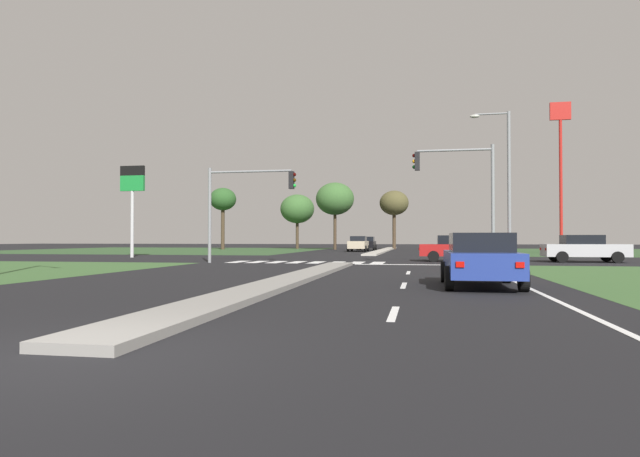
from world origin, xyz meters
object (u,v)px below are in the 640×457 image
Objects in this scene: car_beige_second at (358,244)px; traffic_signal_near_left at (242,196)px; street_lamp_second at (506,177)px; treeline_near at (223,200)px; car_red_near at (457,248)px; car_black_fourth at (367,243)px; treeline_fourth at (394,203)px; traffic_signal_near_right at (465,183)px; car_silver_fifth at (584,248)px; fuel_price_totem at (132,190)px; fastfood_pole_sign at (560,145)px; car_blue_third at (480,259)px; treeline_third at (335,199)px; treeline_second at (297,209)px.

traffic_signal_near_left is at bearing 83.38° from car_beige_second.
street_lamp_second is at bearing 15.22° from traffic_signal_near_left.
car_red_near is at bearing -50.56° from treeline_near.
car_red_near is 1.07× the size of car_black_fourth.
traffic_signal_near_left is at bearing -98.68° from treeline_fourth.
treeline_near is (-26.62, 36.53, 2.00)m from traffic_signal_near_right.
car_silver_fifth is 29.84m from fuel_price_totem.
car_beige_second is 21.42m from fastfood_pole_sign.
car_red_near is 4.91m from street_lamp_second.
car_blue_third is at bearing -42.83° from fuel_price_totem.
car_blue_third is 0.59× the size of treeline_fourth.
treeline_fourth reaches higher than car_beige_second.
treeline_near is at bearing -176.09° from treeline_third.
car_blue_third is 52.30m from treeline_third.
treeline_third is at bearing -29.04° from car_black_fourth.
traffic_signal_near_right is at bearing -57.03° from car_silver_fifth.
car_beige_second is 0.87× the size of traffic_signal_near_left.
treeline_second reaches higher than car_silver_fifth.
car_beige_second reaches higher than car_black_fourth.
fuel_price_totem is at bearing 63.28° from car_black_fourth.
car_silver_fifth is 0.59× the size of treeline_near.
car_black_fourth is 19.03m from treeline_near.
car_silver_fifth is at bearing 32.97° from traffic_signal_near_right.
car_black_fourth is (0.23, 6.91, -0.02)m from car_beige_second.
fastfood_pole_sign is (10.36, 19.37, 9.03)m from car_red_near.
fuel_price_totem is 0.85× the size of treeline_near.
street_lamp_second is 1.21× the size of treeline_second.
fuel_price_totem is (-13.87, -21.11, 3.98)m from car_beige_second.
treeline_fourth is at bearing 30.96° from treeline_third.
fuel_price_totem reaches higher than car_red_near.
treeline_near is (-4.10, 29.35, 1.38)m from fuel_price_totem.
treeline_second is (-25.15, 37.14, 4.45)m from car_silver_fifth.
car_beige_second is 27.10m from street_lamp_second.
car_black_fourth is 0.49× the size of street_lamp_second.
car_beige_second is at bearing 56.68° from fuel_price_totem.
car_black_fourth reaches higher than car_silver_fifth.
car_silver_fifth is 0.73× the size of traffic_signal_near_right.
car_beige_second is at bearing 166.30° from fastfood_pole_sign.
treeline_second reaches higher than traffic_signal_near_left.
fastfood_pole_sign is at bearing 73.59° from car_blue_third.
car_beige_second is 1.10× the size of car_black_fourth.
car_blue_third is 0.58× the size of treeline_near.
treeline_second is 0.87× the size of treeline_third.
treeline_near is at bearing 160.79° from fastfood_pole_sign.
treeline_third is at bearing -67.00° from car_beige_second.
car_red_near is at bearing 109.59° from car_beige_second.
treeline_second is at bearing 143.78° from treeline_third.
car_red_near is 35.85m from treeline_third.
treeline_second is (-18.22, 41.64, 1.07)m from traffic_signal_near_right.
car_blue_third is at bearing -100.56° from street_lamp_second.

